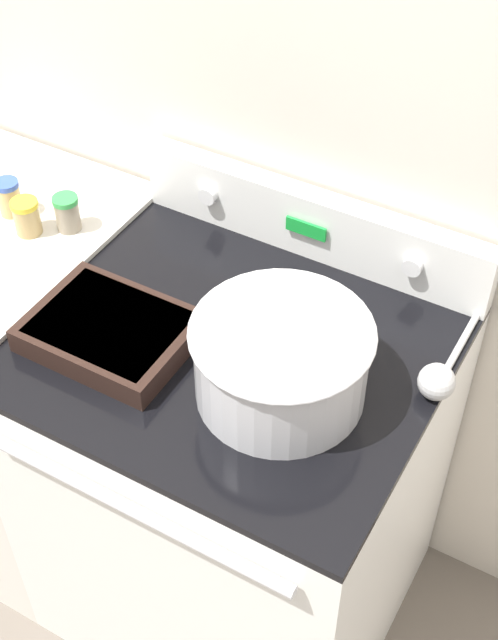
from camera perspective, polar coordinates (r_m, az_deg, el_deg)
kitchen_wall at (r=1.75m, az=5.47°, el=14.26°), size 8.00×0.05×2.50m
stove_range at (r=2.04m, az=-0.74°, el=-10.44°), size 0.78×0.72×0.90m
control_panel at (r=1.86m, az=4.10°, el=6.19°), size 0.78×0.07×0.15m
side_counter at (r=2.32m, az=-14.78°, el=-3.52°), size 0.52×0.69×0.92m
mixing_bowl at (r=1.55m, az=2.08°, el=-2.48°), size 0.32×0.32×0.16m
casserole_dish at (r=1.70m, az=-8.87°, el=-0.66°), size 0.30×0.23×0.05m
ladle at (r=1.63m, az=12.13°, el=-3.55°), size 0.07×0.30×0.07m
spice_jar_green_cap at (r=1.95m, az=-11.55°, el=6.73°), size 0.06×0.06×0.08m
spice_jar_yellow_cap at (r=1.96m, az=-14.04°, el=6.43°), size 0.06×0.06×0.08m
spice_jar_blue_cap at (r=2.02m, az=-15.10°, el=7.59°), size 0.05×0.05×0.08m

